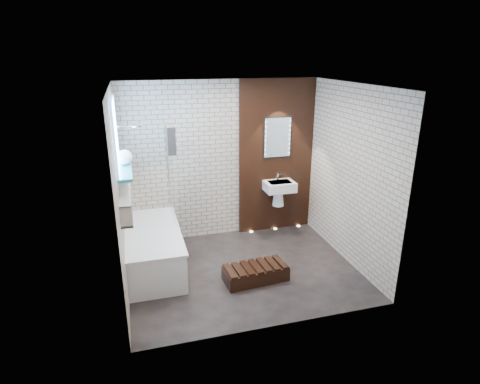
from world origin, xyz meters
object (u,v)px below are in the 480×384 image
object	(u,v)px
bathtub	(153,249)
led_mirror	(277,137)
walnut_step	(256,274)
washbasin	(279,190)
bath_screen	(171,173)

from	to	relation	value
bathtub	led_mirror	xyz separation A→B (m)	(2.17, 0.78, 1.36)
walnut_step	bathtub	bearing A→B (deg)	150.43
bathtub	washbasin	distance (m)	2.32
bathtub	walnut_step	world-z (taller)	bathtub
bathtub	led_mirror	bearing A→B (deg)	19.78
led_mirror	walnut_step	xyz separation A→B (m)	(-0.85, -1.53, -1.55)
washbasin	walnut_step	bearing A→B (deg)	-121.82
bath_screen	led_mirror	bearing A→B (deg)	10.66
washbasin	led_mirror	size ratio (longest dim) A/B	0.83
washbasin	led_mirror	world-z (taller)	led_mirror
bathtub	walnut_step	size ratio (longest dim) A/B	2.00
bath_screen	led_mirror	distance (m)	1.89
bathtub	washbasin	xyz separation A→B (m)	(2.17, 0.62, 0.50)
washbasin	walnut_step	xyz separation A→B (m)	(-0.85, -1.37, -0.69)
bathtub	bath_screen	world-z (taller)	bath_screen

